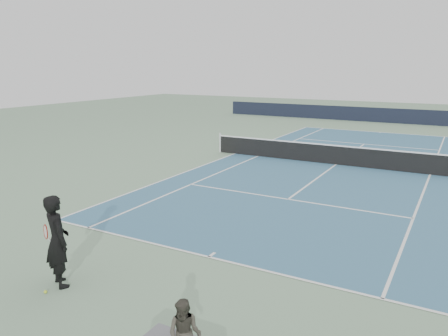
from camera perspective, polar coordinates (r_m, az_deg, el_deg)
The scene contains 6 objects.
ground at distance 21.61m, azimuth 14.42°, elevation 0.42°, with size 80.00×80.00×0.00m, color gray.
court_surface at distance 21.61m, azimuth 14.43°, elevation 0.43°, with size 10.97×23.77×0.01m, color #376583.
tennis_net at distance 21.51m, azimuth 14.50°, elevation 1.73°, with size 12.90×0.10×1.07m.
windscreen_far at distance 38.91m, azimuth 21.31°, elevation 6.37°, with size 30.00×0.25×1.20m, color black.
tennis_player at distance 10.03m, azimuth -20.94°, elevation -8.87°, with size 0.92×0.82×2.02m.
tennis_ball at distance 10.17m, azimuth -22.29°, elevation -14.73°, with size 0.07×0.07×0.07m, color #C5D92C.
Camera 1 is at (5.19, -20.46, 4.64)m, focal length 35.00 mm.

